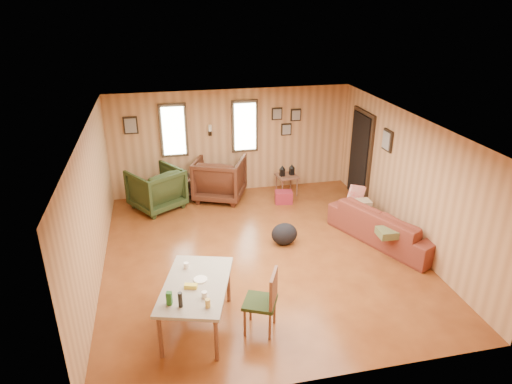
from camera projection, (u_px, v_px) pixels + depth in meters
room at (267, 186)px, 8.05m from camera, size 5.54×6.04×2.44m
sofa at (388, 219)px, 8.54m from camera, size 1.53×2.33×0.88m
recliner_brown at (220, 176)px, 10.29m from camera, size 1.33×1.30×1.07m
recliner_green at (156, 187)px, 9.82m from camera, size 1.31×1.29×1.00m
end_table at (186, 184)px, 10.36m from camera, size 0.57×0.54×0.62m
side_table at (287, 174)px, 10.49m from camera, size 0.51×0.51×0.73m
cooler at (284, 197)px, 10.20m from camera, size 0.42×0.33×0.27m
backpack at (284, 234)px, 8.49m from camera, size 0.53×0.42×0.42m
sofa_pillows at (373, 214)px, 8.61m from camera, size 0.45×1.77×0.37m
dining_table at (196, 288)px, 6.18m from camera, size 1.21×1.60×0.93m
dining_chair at (265, 299)px, 6.18m from camera, size 0.57×0.57×0.95m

